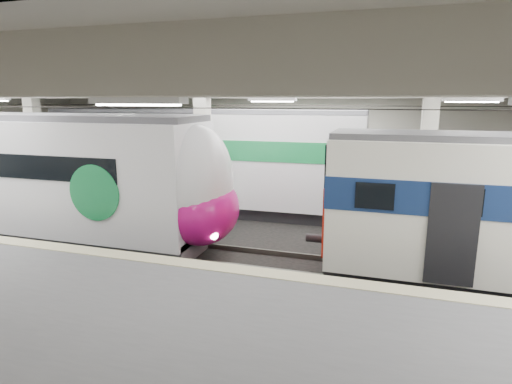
% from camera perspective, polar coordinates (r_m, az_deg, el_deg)
% --- Properties ---
extents(station_hall, '(36.00, 24.00, 5.75)m').
position_cam_1_polar(station_hall, '(11.07, -2.99, 3.32)').
color(station_hall, black).
rests_on(station_hall, ground).
extents(modern_emu, '(13.84, 2.86, 4.46)m').
position_cam_1_polar(modern_emu, '(16.33, -24.05, 1.45)').
color(modern_emu, white).
rests_on(modern_emu, ground).
extents(far_train, '(14.30, 3.26, 4.53)m').
position_cam_1_polar(far_train, '(19.40, -7.07, 4.44)').
color(far_train, white).
rests_on(far_train, ground).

